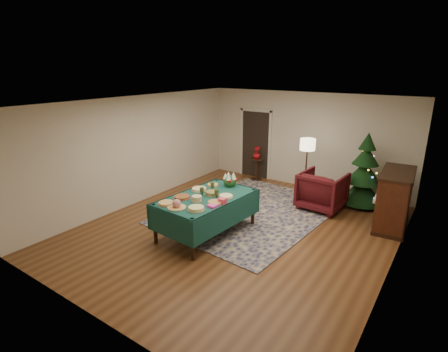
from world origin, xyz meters
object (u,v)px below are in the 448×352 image
Objects in this scene: buffet_table at (206,204)px; gift_box at (222,201)px; armchair at (322,189)px; side_table at (256,169)px; piano at (394,200)px; potted_plant at (257,155)px; christmas_tree at (364,174)px; floor_lamp at (307,148)px.

buffet_table is 16.73× the size of gift_box.
side_table is (-2.46, 1.08, -0.19)m from armchair.
piano is (3.13, 2.59, -0.05)m from buffet_table.
armchair reaches higher than gift_box.
buffet_table is 0.55m from gift_box.
christmas_tree is (3.21, -0.30, 0.06)m from potted_plant.
floor_lamp is (-0.63, 0.45, 0.85)m from armchair.
side_table is at bearing 180.00° from potted_plant.
gift_box is at bearing -69.80° from side_table.
buffet_table is at bearing 64.07° from armchair.
christmas_tree is (2.27, 3.44, 0.18)m from buffet_table.
armchair is at bearing -23.78° from potted_plant.
floor_lamp is 2.19m from side_table.
potted_plant is (0.00, 0.00, 0.45)m from side_table.
buffet_table is 3.32m from floor_lamp.
potted_plant is 4.23m from piano.
potted_plant is at bearing 174.65° from christmas_tree.
potted_plant reaches higher than side_table.
floor_lamp is (0.89, 3.12, 0.70)m from buffet_table.
floor_lamp is at bearing -32.07° from armchair.
buffet_table is 3.86m from potted_plant.
side_table is at bearing -19.95° from armchair.
christmas_tree is at bearing 63.39° from gift_box.
christmas_tree is at bearing 13.39° from floor_lamp.
armchair is 1.15m from floor_lamp.
christmas_tree is at bearing 56.59° from buffet_table.
gift_box is at bearing -69.80° from potted_plant.
side_table is 1.82× the size of potted_plant.
christmas_tree is (1.38, 0.33, -0.52)m from floor_lamp.
armchair is at bearing -23.78° from side_table.
gift_box is at bearing -13.73° from buffet_table.
potted_plant reaches higher than buffet_table.
christmas_tree reaches higher than buffet_table.
gift_box reaches higher than side_table.
piano reaches higher than buffet_table.
christmas_tree is at bearing -129.96° from armchair.
piano is at bearing -15.87° from side_table.
buffet_table is 5.91× the size of potted_plant.
potted_plant is 0.20× the size of christmas_tree.
christmas_tree is at bearing -5.35° from side_table.
floor_lamp reaches higher than armchair.
buffet_table is 3.87m from side_table.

